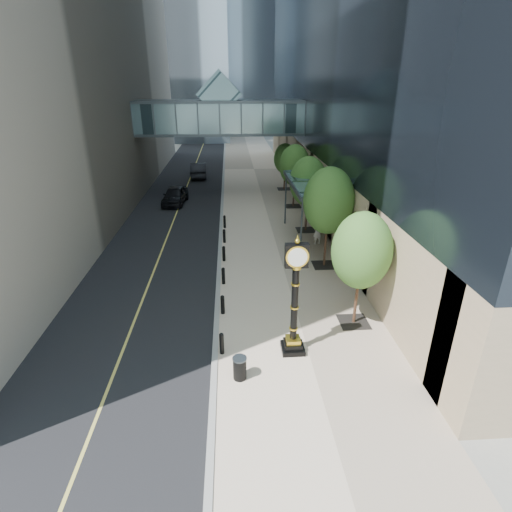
% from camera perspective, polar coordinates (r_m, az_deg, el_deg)
% --- Properties ---
extents(ground, '(320.00, 320.00, 0.00)m').
position_cam_1_polar(ground, '(16.98, 4.59, -15.50)').
color(ground, gray).
rests_on(ground, ground).
extents(road, '(8.00, 180.00, 0.02)m').
position_cam_1_polar(road, '(54.29, -8.94, 12.04)').
color(road, black).
rests_on(road, ground).
extents(sidewalk, '(8.00, 180.00, 0.06)m').
position_cam_1_polar(sidewalk, '(54.16, -0.29, 12.31)').
color(sidewalk, beige).
rests_on(sidewalk, ground).
extents(curb, '(0.25, 180.00, 0.07)m').
position_cam_1_polar(curb, '(54.07, -4.63, 12.23)').
color(curb, gray).
rests_on(curb, ground).
extents(skywalk, '(17.00, 4.20, 5.80)m').
position_cam_1_polar(skywalk, '(41.12, -5.16, 19.42)').
color(skywalk, '#44636E').
rests_on(skywalk, ground).
extents(entrance_canopy, '(3.00, 8.00, 4.38)m').
position_cam_1_polar(entrance_canopy, '(28.34, 7.99, 10.17)').
color(entrance_canopy, '#383F44').
rests_on(entrance_canopy, ground).
extents(bollard_row, '(0.20, 16.20, 0.90)m').
position_cam_1_polar(bollard_row, '(24.26, -4.65, -1.26)').
color(bollard_row, black).
rests_on(bollard_row, sidewalk).
extents(street_trees, '(3.02, 28.51, 6.20)m').
position_cam_1_polar(street_trees, '(29.09, 7.93, 9.89)').
color(street_trees, black).
rests_on(street_trees, sidewalk).
extents(street_clock, '(0.98, 0.98, 5.17)m').
position_cam_1_polar(street_clock, '(16.52, 5.52, -7.02)').
color(street_clock, black).
rests_on(street_clock, sidewalk).
extents(trash_bin, '(0.61, 0.61, 0.90)m').
position_cam_1_polar(trash_bin, '(16.05, -2.33, -15.78)').
color(trash_bin, black).
rests_on(trash_bin, sidewalk).
extents(pedestrian, '(0.78, 0.64, 1.85)m').
position_cam_1_polar(pedestrian, '(28.51, 8.77, 3.46)').
color(pedestrian, '#BDB6AD').
rests_on(pedestrian, sidewalk).
extents(car_near, '(2.35, 4.91, 1.62)m').
position_cam_1_polar(car_near, '(38.91, -11.50, 8.51)').
color(car_near, black).
rests_on(car_near, road).
extents(car_far, '(2.12, 5.32, 1.72)m').
position_cam_1_polar(car_far, '(49.81, -8.20, 12.07)').
color(car_far, black).
rests_on(car_far, road).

